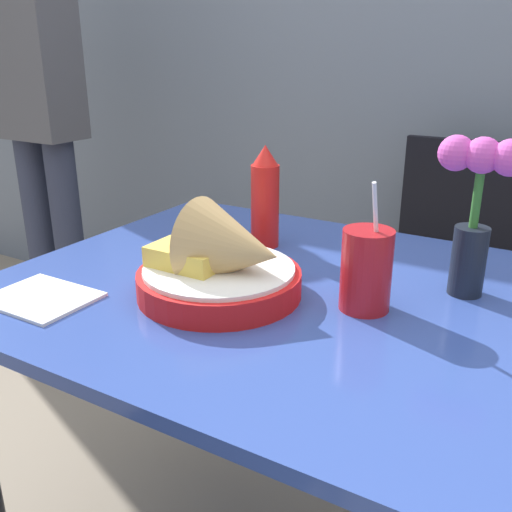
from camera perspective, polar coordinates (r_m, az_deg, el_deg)
The scene contains 9 objects.
wall_window at distance 2.05m, azimuth 19.31°, elevation 22.99°, with size 7.00×0.06×2.60m.
dining_table at distance 1.11m, azimuth 2.42°, elevation -8.10°, with size 1.03×0.85×0.75m.
chair_far_window at distance 1.83m, azimuth 19.19°, elevation -1.03°, with size 0.40×0.40×0.91m.
food_basket at distance 0.99m, azimuth -3.14°, elevation -0.92°, with size 0.29×0.29×0.17m.
ketchup_bottle at distance 1.24m, azimuth 0.91°, elevation 5.81°, with size 0.06×0.06×0.22m.
drink_cup at distance 0.96m, azimuth 10.95°, elevation -1.63°, with size 0.08×0.08×0.23m.
flower_vase at distance 1.04m, azimuth 21.22°, elevation 5.33°, with size 0.15×0.06×0.28m.
napkin at distance 1.07m, azimuth -20.67°, elevation -3.94°, with size 0.18×0.14×0.01m.
person_standing at distance 2.25m, azimuth -21.17°, elevation 15.23°, with size 0.32×0.19×1.75m.
Camera 1 is at (0.46, -0.86, 1.17)m, focal length 40.00 mm.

